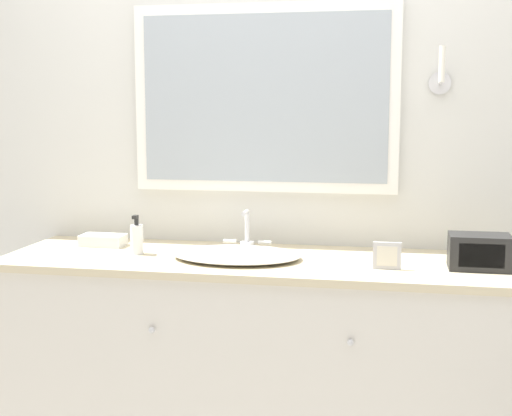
% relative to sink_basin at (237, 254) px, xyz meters
% --- Properties ---
extents(wall_back, '(8.00, 0.18, 2.55)m').
position_rel_sink_basin_xyz_m(wall_back, '(0.10, 0.36, 0.36)').
color(wall_back, silver).
rests_on(wall_back, ground_plane).
extents(vanity_counter, '(2.08, 0.62, 0.90)m').
position_rel_sink_basin_xyz_m(vanity_counter, '(0.10, 0.02, -0.47)').
color(vanity_counter, beige).
rests_on(vanity_counter, ground_plane).
extents(sink_basin, '(0.51, 0.41, 0.17)m').
position_rel_sink_basin_xyz_m(sink_basin, '(0.00, 0.00, 0.00)').
color(sink_basin, silver).
rests_on(sink_basin, vanity_counter).
extents(soap_bottle, '(0.05, 0.05, 0.16)m').
position_rel_sink_basin_xyz_m(soap_bottle, '(-0.42, 0.01, 0.05)').
color(soap_bottle, white).
rests_on(soap_bottle, vanity_counter).
extents(appliance_box, '(0.22, 0.15, 0.13)m').
position_rel_sink_basin_xyz_m(appliance_box, '(0.92, -0.01, 0.05)').
color(appliance_box, black).
rests_on(appliance_box, vanity_counter).
extents(picture_frame, '(0.10, 0.01, 0.10)m').
position_rel_sink_basin_xyz_m(picture_frame, '(0.58, -0.08, 0.03)').
color(picture_frame, '#B2B2B7').
rests_on(picture_frame, vanity_counter).
extents(hand_towel_near_sink, '(0.19, 0.11, 0.05)m').
position_rel_sink_basin_xyz_m(hand_towel_near_sink, '(-0.62, 0.15, 0.01)').
color(hand_towel_near_sink, white).
rests_on(hand_towel_near_sink, vanity_counter).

